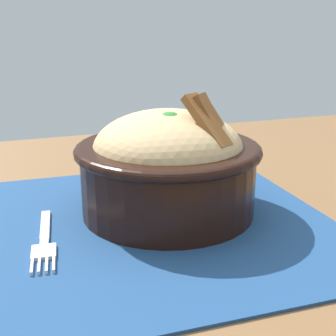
{
  "coord_description": "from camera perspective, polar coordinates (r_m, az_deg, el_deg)",
  "views": [
    {
      "loc": [
        0.1,
        0.43,
        0.91
      ],
      "look_at": [
        -0.06,
        -0.01,
        0.76
      ],
      "focal_mm": 48.28,
      "sensor_mm": 36.0,
      "label": 1
    }
  ],
  "objects": [
    {
      "name": "table",
      "position": [
        0.51,
        -5.92,
        -13.48
      ],
      "size": [
        1.31,
        0.83,
        0.71
      ],
      "color": "brown",
      "rests_on": "ground_plane"
    },
    {
      "name": "placemat",
      "position": [
        0.47,
        -5.78,
        -7.32
      ],
      "size": [
        0.45,
        0.37,
        0.0
      ],
      "primitive_type": "cube",
      "rotation": [
        0.0,
        0.0,
        -0.04
      ],
      "color": "navy",
      "rests_on": "table"
    },
    {
      "name": "bowl",
      "position": [
        0.48,
        0.03,
        0.59
      ],
      "size": [
        0.22,
        0.22,
        0.13
      ],
      "color": "black",
      "rests_on": "placemat"
    },
    {
      "name": "fork",
      "position": [
        0.45,
        -15.35,
        -8.94
      ],
      "size": [
        0.03,
        0.13,
        0.0
      ],
      "color": "#B9B9B9",
      "rests_on": "placemat"
    }
  ]
}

